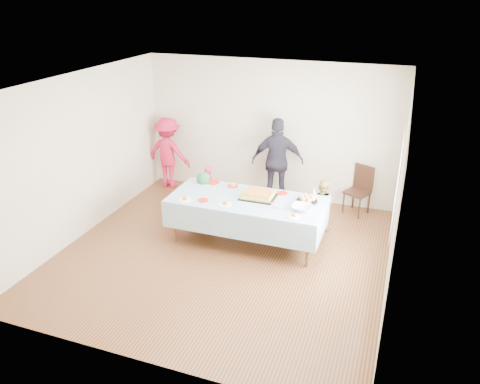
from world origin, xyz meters
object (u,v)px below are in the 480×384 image
(party_table, at_px, (247,202))
(birthday_cake, at_px, (258,195))
(dining_chair, at_px, (360,187))
(adult_left, at_px, (168,153))

(party_table, distance_m, birthday_cake, 0.22)
(dining_chair, bearing_deg, birthday_cake, -106.18)
(birthday_cake, bearing_deg, adult_left, 147.07)
(birthday_cake, relative_size, dining_chair, 0.61)
(party_table, height_order, birthday_cake, birthday_cake)
(adult_left, bearing_deg, dining_chair, -175.93)
(adult_left, bearing_deg, birthday_cake, 150.12)
(dining_chair, relative_size, adult_left, 0.61)
(dining_chair, distance_m, adult_left, 3.94)
(party_table, xyz_separation_m, adult_left, (-2.31, 1.71, 0.02))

